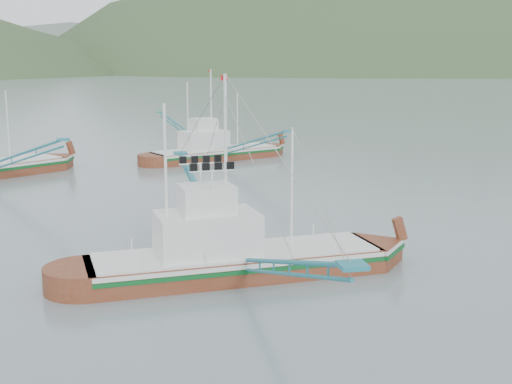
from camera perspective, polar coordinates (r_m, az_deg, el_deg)
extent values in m
plane|color=slate|center=(36.07, 1.84, -6.81)|extent=(1200.00, 1200.00, 0.00)
cube|color=#642A15|center=(36.22, -1.60, -6.40)|extent=(15.20, 5.62, 1.98)
cube|color=silver|center=(35.97, -1.61, -5.13)|extent=(14.91, 5.67, 0.22)
cube|color=#0B511E|center=(36.04, -1.61, -5.50)|extent=(14.91, 5.69, 0.22)
cube|color=silver|center=(35.92, -1.61, -4.82)|extent=(14.44, 5.34, 0.12)
cube|color=silver|center=(35.28, -3.94, -3.39)|extent=(5.28, 3.71, 2.18)
cube|color=silver|center=(34.88, -3.98, -0.56)|extent=(2.80, 2.46, 1.39)
cylinder|color=white|center=(34.83, -2.43, 2.09)|extent=(0.16, 0.16, 8.90)
cylinder|color=white|center=(34.30, -7.21, 0.74)|extent=(0.14, 0.14, 7.57)
cylinder|color=white|center=(36.11, 2.89, 0.26)|extent=(0.12, 0.12, 6.23)
cube|color=#642A15|center=(75.00, -3.26, 2.74)|extent=(14.16, 8.82, 1.84)
cube|color=silver|center=(74.89, -3.26, 3.33)|extent=(13.93, 8.78, 0.20)
cube|color=#0B511E|center=(74.92, -3.26, 3.16)|extent=(13.94, 8.79, 0.20)
cube|color=silver|center=(74.87, -3.27, 3.47)|extent=(13.45, 8.38, 0.11)
cube|color=silver|center=(74.05, -4.19, 4.13)|extent=(5.39, 4.52, 2.03)
cube|color=silver|center=(73.87, -4.21, 5.41)|extent=(3.00, 2.80, 1.29)
cylinder|color=white|center=(74.20, -3.61, 6.58)|extent=(0.15, 0.15, 8.29)
cylinder|color=white|center=(72.89, -5.48, 5.98)|extent=(0.13, 0.13, 7.05)
cylinder|color=white|center=(75.99, -1.49, 5.77)|extent=(0.11, 0.11, 5.80)
cylinder|color=white|center=(69.33, -19.24, 5.03)|extent=(0.12, 0.12, 6.49)
ellipsoid|color=#324A26|center=(525.61, 17.28, 9.43)|extent=(684.00, 432.00, 306.00)
ellipsoid|color=slate|center=(594.74, -7.55, 9.96)|extent=(960.00, 400.00, 240.00)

